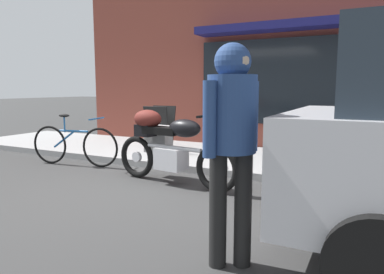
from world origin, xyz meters
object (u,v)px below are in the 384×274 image
(parked_bicycle, at_px, (74,145))
(pedestrian_walking, at_px, (232,128))
(touring_motorcycle, at_px, (168,143))
(sandwich_board_sign, at_px, (160,128))

(parked_bicycle, distance_m, pedestrian_walking, 4.59)
(touring_motorcycle, height_order, pedestrian_walking, pedestrian_walking)
(parked_bicycle, distance_m, sandwich_board_sign, 1.78)
(parked_bicycle, bearing_deg, sandwich_board_sign, 59.02)
(parked_bicycle, relative_size, pedestrian_walking, 1.01)
(touring_motorcycle, distance_m, parked_bicycle, 2.21)
(touring_motorcycle, height_order, sandwich_board_sign, touring_motorcycle)
(parked_bicycle, bearing_deg, touring_motorcycle, -6.99)
(touring_motorcycle, bearing_deg, pedestrian_walking, -48.26)
(pedestrian_walking, distance_m, sandwich_board_sign, 4.85)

